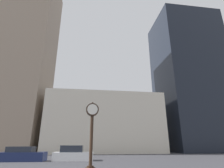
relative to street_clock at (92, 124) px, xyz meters
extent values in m
cube|color=gray|center=(-15.51, 22.65, 16.95)|extent=(13.28, 12.00, 39.83)
cube|color=beige|center=(2.97, 22.65, 2.34)|extent=(21.17, 12.00, 10.61)
cube|color=black|center=(22.88, 22.65, 12.99)|extent=(13.72, 12.00, 31.90)
cylinder|color=black|center=(0.00, 0.00, -2.90)|extent=(0.68, 0.68, 0.12)
cylinder|color=black|center=(0.00, 0.00, -2.79)|extent=(0.46, 0.46, 0.10)
cylinder|color=black|center=(0.00, 0.00, -1.08)|extent=(0.23, 0.23, 3.32)
cylinder|color=black|center=(0.00, 0.00, 1.04)|extent=(0.93, 0.42, 0.93)
cylinder|color=white|center=(0.00, -0.22, 1.04)|extent=(0.76, 0.02, 0.76)
cylinder|color=white|center=(0.00, 0.22, 1.04)|extent=(0.76, 0.02, 0.76)
sphere|color=black|center=(0.00, 0.00, 1.57)|extent=(0.12, 0.12, 0.12)
cube|color=#19234C|center=(-6.47, 6.55, -2.54)|extent=(4.39, 1.98, 0.84)
cube|color=#232833|center=(-6.69, 6.56, -1.86)|extent=(2.44, 1.67, 0.52)
cube|color=silver|center=(-1.56, 6.50, -2.56)|extent=(4.02, 1.95, 0.81)
cube|color=#232833|center=(-1.75, 6.51, -1.83)|extent=(2.24, 1.65, 0.64)
camera|label=1|loc=(-0.33, -12.93, -1.33)|focal=28.00mm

